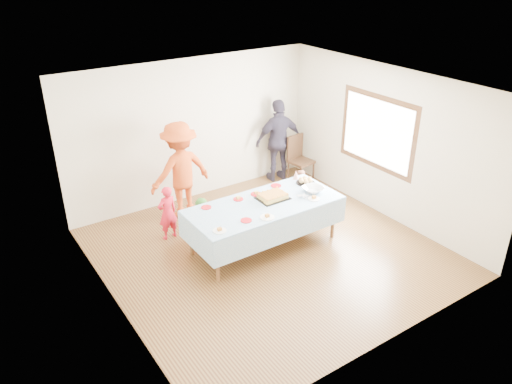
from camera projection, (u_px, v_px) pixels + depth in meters
The scene contains 22 objects.
ground at pixel (269, 251), 8.10m from camera, with size 5.00×5.00×0.00m, color #472714.
room_walls at pixel (273, 149), 7.35m from camera, with size 5.04×5.04×2.72m.
party_table at pixel (264, 207), 7.95m from camera, with size 2.50×1.10×0.78m.
birthday_cake at pixel (273, 196), 8.07m from camera, with size 0.49×0.38×0.09m.
rolls_tray at pixel (305, 181), 8.60m from camera, with size 0.32×0.32×0.10m.
punch_bowl at pixel (313, 190), 8.29m from camera, with size 0.35×0.35×0.09m, color silver.
party_hat at pixel (296, 175), 8.73m from camera, with size 0.10×0.10×0.17m, color silver.
fork_pile at pixel (304, 196), 8.10m from camera, with size 0.24×0.18×0.07m, color white, non-canonical shape.
plate_red_far_a at pixel (206, 207), 7.80m from camera, with size 0.16×0.16×0.01m, color red.
plate_red_far_b at pixel (238, 199), 8.06m from camera, with size 0.17×0.17×0.01m, color red.
plate_red_far_c at pixel (256, 194), 8.22m from camera, with size 0.18×0.18×0.01m, color red.
plate_red_far_d at pixel (276, 186), 8.51m from camera, with size 0.18×0.18×0.01m, color red.
plate_red_near at pixel (246, 220), 7.43m from camera, with size 0.17×0.17×0.01m, color red.
plate_white_left at pixel (220, 231), 7.16m from camera, with size 0.20×0.20×0.01m, color white.
plate_white_mid at pixel (267, 217), 7.52m from camera, with size 0.23×0.23×0.01m, color white.
plate_white_right at pixel (314, 199), 8.07m from camera, with size 0.20×0.20×0.01m, color white.
dining_chair at pixel (298, 156), 10.31m from camera, with size 0.48×0.48×0.99m.
toddler_left at pixel (168, 213), 8.29m from camera, with size 0.35×0.23×0.95m, color red.
toddler_mid at pixel (202, 220), 8.24m from camera, with size 0.38×0.25×0.78m, color #2F6B23.
toddler_right at pixel (299, 190), 9.27m from camera, with size 0.38×0.30×0.78m, color #BF7959.
adult_left at pixel (180, 170), 8.84m from camera, with size 1.15×0.66×1.78m, color #CA4819.
adult_right at pixel (279, 141), 10.26m from camera, with size 1.01×0.42×1.73m, color #302B3B.
Camera 1 is at (-4.00, -5.56, 4.45)m, focal length 35.00 mm.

